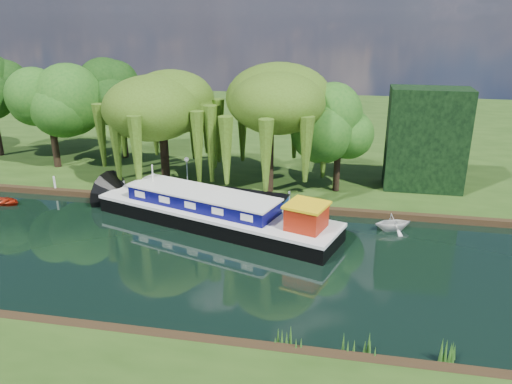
% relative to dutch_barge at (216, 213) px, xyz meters
% --- Properties ---
extents(ground, '(120.00, 120.00, 0.00)m').
position_rel_dutch_barge_xyz_m(ground, '(-4.45, -4.68, -0.92)').
color(ground, black).
extents(far_bank, '(120.00, 52.00, 0.45)m').
position_rel_dutch_barge_xyz_m(far_bank, '(-4.45, 29.32, -0.70)').
color(far_bank, '#213E11').
rests_on(far_bank, ground).
extents(dutch_barge, '(17.98, 9.25, 3.72)m').
position_rel_dutch_barge_xyz_m(dutch_barge, '(0.00, 0.00, 0.00)').
color(dutch_barge, black).
rests_on(dutch_barge, ground).
extents(narrowboat, '(12.04, 3.75, 1.73)m').
position_rel_dutch_barge_xyz_m(narrowboat, '(0.43, 2.60, -0.30)').
color(narrowboat, navy).
rests_on(narrowboat, ground).
extents(red_dinghy, '(3.01, 2.39, 0.56)m').
position_rel_dutch_barge_xyz_m(red_dinghy, '(-17.01, 0.89, -0.92)').
color(red_dinghy, maroon).
rests_on(red_dinghy, ground).
extents(white_cruiser, '(3.10, 2.89, 1.32)m').
position_rel_dutch_barge_xyz_m(white_cruiser, '(11.87, 1.41, -0.92)').
color(white_cruiser, silver).
rests_on(white_cruiser, ground).
extents(willow_left, '(7.13, 7.13, 8.54)m').
position_rel_dutch_barge_xyz_m(willow_left, '(-6.33, 7.25, 5.73)').
color(willow_left, black).
rests_on(willow_left, far_bank).
extents(willow_right, '(7.34, 7.34, 8.94)m').
position_rel_dutch_barge_xyz_m(willow_right, '(2.60, 6.34, 6.05)').
color(willow_right, black).
rests_on(willow_right, far_bank).
extents(tree_far_left, '(5.49, 5.49, 8.85)m').
position_rel_dutch_barge_xyz_m(tree_far_left, '(-17.49, 9.15, 5.58)').
color(tree_far_left, black).
rests_on(tree_far_left, far_bank).
extents(tree_far_mid, '(5.25, 5.25, 8.59)m').
position_rel_dutch_barge_xyz_m(tree_far_mid, '(-12.69, 13.18, 5.45)').
color(tree_far_mid, black).
rests_on(tree_far_mid, far_bank).
extents(tree_far_right, '(4.44, 4.44, 7.27)m').
position_rel_dutch_barge_xyz_m(tree_far_right, '(7.83, 7.38, 4.54)').
color(tree_far_right, black).
rests_on(tree_far_right, far_bank).
extents(conifer_hedge, '(6.00, 3.00, 8.00)m').
position_rel_dutch_barge_xyz_m(conifer_hedge, '(14.55, 9.32, 3.53)').
color(conifer_hedge, black).
rests_on(conifer_hedge, far_bank).
extents(lamppost, '(0.36, 0.36, 2.56)m').
position_rel_dutch_barge_xyz_m(lamppost, '(-3.95, 5.82, 1.50)').
color(lamppost, silver).
rests_on(lamppost, far_bank).
extents(mooring_posts, '(19.16, 0.16, 1.00)m').
position_rel_dutch_barge_xyz_m(mooring_posts, '(-4.95, 3.72, 0.03)').
color(mooring_posts, silver).
rests_on(mooring_posts, far_bank).
extents(reeds_near, '(33.70, 1.50, 1.10)m').
position_rel_dutch_barge_xyz_m(reeds_near, '(2.42, -12.25, -0.37)').
color(reeds_near, '#1A5516').
rests_on(reeds_near, ground).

